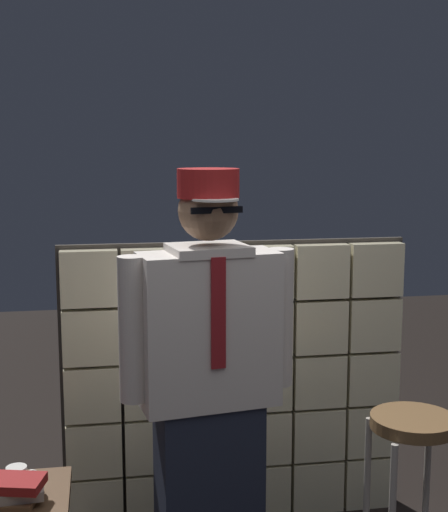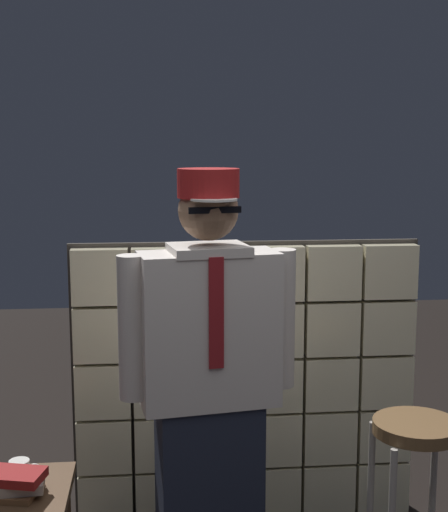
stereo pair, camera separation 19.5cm
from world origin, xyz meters
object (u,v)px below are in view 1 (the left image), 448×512
object	(u,v)px
book_stack	(12,491)
coffee_mug	(18,478)
standing_person	(209,386)
bar_stool	(412,465)

from	to	relation	value
book_stack	coffee_mug	xyz separation A→B (m)	(0.01, 0.10, 0.00)
standing_person	coffee_mug	xyz separation A→B (m)	(-0.74, 0.02, -0.33)
standing_person	coffee_mug	world-z (taller)	standing_person
coffee_mug	book_stack	bearing A→B (deg)	-96.35
book_stack	coffee_mug	bearing A→B (deg)	83.65
standing_person	coffee_mug	size ratio (longest dim) A/B	14.04
standing_person	bar_stool	bearing A→B (deg)	-18.58
standing_person	book_stack	xyz separation A→B (m)	(-0.75, -0.08, -0.33)
bar_stool	book_stack	world-z (taller)	bar_stool
coffee_mug	bar_stool	bearing A→B (deg)	-5.84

